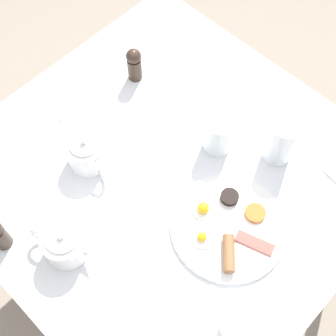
{
  "coord_description": "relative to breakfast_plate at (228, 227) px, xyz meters",
  "views": [
    {
      "loc": [
        0.44,
        0.42,
        1.85
      ],
      "look_at": [
        0.0,
        0.0,
        0.72
      ],
      "focal_mm": 50.0,
      "sensor_mm": 36.0,
      "label": 1
    }
  ],
  "objects": [
    {
      "name": "ground_plane",
      "position": [
        -0.01,
        -0.23,
        -0.71
      ],
      "size": [
        8.0,
        8.0,
        0.0
      ],
      "primitive_type": "plane",
      "color": "gray"
    },
    {
      "name": "table",
      "position": [
        -0.01,
        -0.23,
        -0.07
      ],
      "size": [
        1.03,
        1.06,
        0.7
      ],
      "color": "silver",
      "rests_on": "ground_plane"
    },
    {
      "name": "breakfast_plate",
      "position": [
        0.0,
        0.0,
        0.0
      ],
      "size": [
        0.3,
        0.3,
        0.04
      ],
      "color": "white",
      "rests_on": "table"
    },
    {
      "name": "teapot_near",
      "position": [
        0.33,
        -0.26,
        0.04
      ],
      "size": [
        0.11,
        0.18,
        0.11
      ],
      "rotation": [
        0.0,
        0.0,
        2.0
      ],
      "color": "white",
      "rests_on": "table"
    },
    {
      "name": "teapot_far",
      "position": [
        0.12,
        -0.41,
        0.04
      ],
      "size": [
        0.11,
        0.19,
        0.11
      ],
      "rotation": [
        0.0,
        0.0,
        4.6
      ],
      "color": "white",
      "rests_on": "table"
    },
    {
      "name": "teacup_with_saucer_right",
      "position": [
        0.18,
        0.18,
        0.02
      ],
      "size": [
        0.15,
        0.15,
        0.06
      ],
      "color": "white",
      "rests_on": "table"
    },
    {
      "name": "water_glass_tall",
      "position": [
        -0.26,
        -0.05,
        0.06
      ],
      "size": [
        0.08,
        0.08,
        0.15
      ],
      "color": "white",
      "rests_on": "table"
    },
    {
      "name": "water_glass_short",
      "position": [
        -0.17,
        -0.19,
        0.05
      ],
      "size": [
        0.08,
        0.08,
        0.12
      ],
      "color": "white",
      "rests_on": "table"
    },
    {
      "name": "salt_grinder",
      "position": [
        -0.18,
        -0.54,
        0.05
      ],
      "size": [
        0.05,
        0.05,
        0.12
      ],
      "color": "#38281E",
      "rests_on": "table"
    },
    {
      "name": "knife_by_plate",
      "position": [
        -0.33,
        -0.32,
        -0.01
      ],
      "size": [
        0.17,
        0.12,
        0.0
      ],
      "rotation": [
        0.0,
        0.0,
        2.16
      ],
      "color": "silver",
      "rests_on": "table"
    },
    {
      "name": "spoon_for_tea",
      "position": [
        0.02,
        -0.62,
        -0.01
      ],
      "size": [
        0.13,
        0.1,
        0.0
      ],
      "rotation": [
        0.0,
        0.0,
        5.3
      ],
      "color": "silver",
      "rests_on": "table"
    },
    {
      "name": "fork_spare",
      "position": [
        -0.41,
        -0.11,
        -0.01
      ],
      "size": [
        0.14,
        0.13,
        0.0
      ],
      "rotation": [
        0.0,
        0.0,
        5.46
      ],
      "color": "silver",
      "rests_on": "table"
    }
  ]
}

